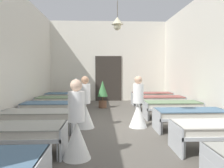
# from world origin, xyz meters

# --- Properties ---
(ground_plane) EXTENTS (6.76, 11.33, 0.10)m
(ground_plane) POSITION_xyz_m (0.00, 0.00, -0.05)
(ground_plane) COLOR #59544C
(room_shell) EXTENTS (6.56, 10.93, 4.25)m
(room_shell) POSITION_xyz_m (0.00, 1.31, 2.13)
(room_shell) COLOR silver
(room_shell) RESTS_ON ground
(bed_left_row_1) EXTENTS (1.90, 0.84, 0.57)m
(bed_left_row_1) POSITION_xyz_m (-2.03, -2.33, 0.44)
(bed_left_row_1) COLOR #B7BCC1
(bed_left_row_1) RESTS_ON ground
(bed_right_row_1) EXTENTS (1.90, 0.84, 0.57)m
(bed_right_row_1) POSITION_xyz_m (2.03, -2.33, 0.44)
(bed_right_row_1) COLOR #B7BCC1
(bed_right_row_1) RESTS_ON ground
(bed_left_row_2) EXTENTS (1.90, 0.84, 0.57)m
(bed_left_row_2) POSITION_xyz_m (-2.03, -0.78, 0.44)
(bed_left_row_2) COLOR #B7BCC1
(bed_left_row_2) RESTS_ON ground
(bed_right_row_2) EXTENTS (1.90, 0.84, 0.57)m
(bed_right_row_2) POSITION_xyz_m (2.03, -0.78, 0.44)
(bed_right_row_2) COLOR #B7BCC1
(bed_right_row_2) RESTS_ON ground
(bed_left_row_3) EXTENTS (1.90, 0.84, 0.57)m
(bed_left_row_3) POSITION_xyz_m (-2.03, 0.78, 0.44)
(bed_left_row_3) COLOR #B7BCC1
(bed_left_row_3) RESTS_ON ground
(bed_right_row_3) EXTENTS (1.90, 0.84, 0.57)m
(bed_right_row_3) POSITION_xyz_m (2.03, 0.78, 0.44)
(bed_right_row_3) COLOR #B7BCC1
(bed_right_row_3) RESTS_ON ground
(bed_left_row_4) EXTENTS (1.90, 0.84, 0.57)m
(bed_left_row_4) POSITION_xyz_m (-2.03, 2.33, 0.44)
(bed_left_row_4) COLOR #B7BCC1
(bed_left_row_4) RESTS_ON ground
(bed_right_row_4) EXTENTS (1.90, 0.84, 0.57)m
(bed_right_row_4) POSITION_xyz_m (2.03, 2.33, 0.44)
(bed_right_row_4) COLOR #B7BCC1
(bed_right_row_4) RESTS_ON ground
(bed_left_row_5) EXTENTS (1.90, 0.84, 0.57)m
(bed_left_row_5) POSITION_xyz_m (-2.03, 3.89, 0.44)
(bed_left_row_5) COLOR #B7BCC1
(bed_left_row_5) RESTS_ON ground
(bed_right_row_5) EXTENTS (1.90, 0.84, 0.57)m
(bed_right_row_5) POSITION_xyz_m (2.03, 3.89, 0.44)
(bed_right_row_5) COLOR #B7BCC1
(bed_right_row_5) RESTS_ON ground
(nurse_near_aisle) EXTENTS (0.52, 0.52, 1.49)m
(nurse_near_aisle) POSITION_xyz_m (-0.83, -2.59, 0.53)
(nurse_near_aisle) COLOR white
(nurse_near_aisle) RESTS_ON ground
(nurse_mid_aisle) EXTENTS (0.52, 0.52, 1.49)m
(nurse_mid_aisle) POSITION_xyz_m (0.68, -0.34, 0.53)
(nurse_mid_aisle) COLOR white
(nurse_mid_aisle) RESTS_ON ground
(nurse_far_aisle) EXTENTS (0.52, 0.52, 1.49)m
(nurse_far_aisle) POSITION_xyz_m (-0.83, -0.36, 0.53)
(nurse_far_aisle) COLOR white
(nurse_far_aisle) RESTS_ON ground
(potted_plant) EXTENTS (0.44, 0.44, 1.19)m
(potted_plant) POSITION_xyz_m (-0.33, 3.04, 0.70)
(potted_plant) COLOR brown
(potted_plant) RESTS_ON ground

